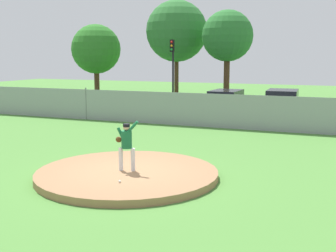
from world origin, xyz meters
TOP-DOWN VIEW (x-y plane):
  - ground_plane at (0.00, 6.00)m, footprint 80.00×80.00m
  - asphalt_strip at (0.00, 14.50)m, footprint 44.00×7.00m
  - pitchers_mound at (0.00, 0.00)m, footprint 5.58×5.58m
  - pitcher_youth at (-0.00, -0.02)m, footprint 0.80×0.32m
  - baseball at (0.41, -1.24)m, footprint 0.07×0.07m
  - chainlink_fence at (0.00, 10.00)m, footprint 39.49×0.07m
  - parked_car_navy at (-0.82, 14.99)m, footprint 1.99×4.69m
  - parked_car_slate at (2.76, 14.03)m, footprint 2.03×4.30m
  - traffic_cone_orange at (-8.50, 16.16)m, footprint 0.40×0.40m
  - traffic_light_near at (-5.91, 18.75)m, footprint 0.28×0.46m
  - tree_broad_left at (-14.62, 22.25)m, footprint 4.36×4.36m
  - tree_slender_far at (-7.22, 22.96)m, footprint 5.11×5.11m
  - tree_tall_centre at (-2.44, 21.33)m, footprint 3.90×3.90m

SIDE VIEW (x-z plane):
  - ground_plane at x=0.00m, z-range 0.00..0.00m
  - asphalt_strip at x=0.00m, z-range 0.00..0.01m
  - pitchers_mound at x=0.00m, z-range 0.00..0.21m
  - baseball at x=0.41m, z-range 0.21..0.29m
  - traffic_cone_orange at x=-8.50m, z-range -0.01..0.54m
  - parked_car_navy at x=-0.82m, z-range -0.02..1.54m
  - parked_car_slate at x=2.76m, z-range -0.05..1.71m
  - chainlink_fence at x=0.00m, z-range -0.05..1.81m
  - pitcher_youth at x=0.00m, z-range 0.33..1.89m
  - traffic_light_near at x=-5.91m, z-range 0.89..5.77m
  - tree_broad_left at x=-14.62m, z-range 1.03..7.49m
  - tree_tall_centre at x=-2.44m, z-range 1.58..8.73m
  - tree_slender_far at x=-7.22m, z-range 1.57..9.85m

